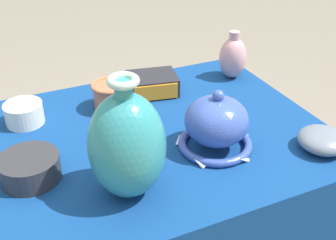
% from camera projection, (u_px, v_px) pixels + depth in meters
% --- Properties ---
extents(display_table, '(1.04, 0.77, 0.76)m').
position_uv_depth(display_table, '(147.00, 162.00, 1.24)').
color(display_table, olive).
rests_on(display_table, ground_plane).
extents(vase_tall_bulbous, '(0.18, 0.18, 0.30)m').
position_uv_depth(vase_tall_bulbous, '(127.00, 145.00, 0.93)').
color(vase_tall_bulbous, teal).
rests_on(vase_tall_bulbous, display_table).
extents(vase_dome_bell, '(0.21, 0.22, 0.18)m').
position_uv_depth(vase_dome_bell, '(216.00, 125.00, 1.12)').
color(vase_dome_bell, '#3851A8').
rests_on(vase_dome_bell, display_table).
extents(mosaic_tile_box, '(0.18, 0.16, 0.06)m').
position_uv_depth(mosaic_tile_box, '(152.00, 84.00, 1.42)').
color(mosaic_tile_box, '#232328').
rests_on(mosaic_tile_box, display_table).
extents(pot_squat_ivory, '(0.11, 0.11, 0.06)m').
position_uv_depth(pot_squat_ivory, '(24.00, 113.00, 1.25)').
color(pot_squat_ivory, white).
rests_on(pot_squat_ivory, display_table).
extents(pot_squat_charcoal, '(0.15, 0.15, 0.06)m').
position_uv_depth(pot_squat_charcoal, '(30.00, 168.00, 1.02)').
color(pot_squat_charcoal, '#2D2D33').
rests_on(pot_squat_charcoal, display_table).
extents(bowl_shallow_slate, '(0.13, 0.13, 0.06)m').
position_uv_depth(bowl_shallow_slate, '(323.00, 140.00, 1.13)').
color(bowl_shallow_slate, slate).
rests_on(bowl_shallow_slate, display_table).
extents(jar_round_rose, '(0.10, 0.10, 0.17)m').
position_uv_depth(jar_round_rose, '(233.00, 57.00, 1.50)').
color(jar_round_rose, '#D19399').
rests_on(jar_round_rose, display_table).
extents(cup_wide_terracotta, '(0.12, 0.12, 0.09)m').
position_uv_depth(cup_wide_terracotta, '(111.00, 95.00, 1.32)').
color(cup_wide_terracotta, '#BC6642').
rests_on(cup_wide_terracotta, display_table).
extents(wooden_crate, '(0.45, 0.32, 0.28)m').
position_uv_depth(wooden_crate, '(331.00, 214.00, 1.80)').
color(wooden_crate, tan).
rests_on(wooden_crate, ground_plane).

